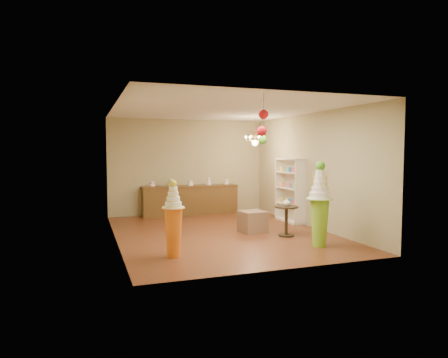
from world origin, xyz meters
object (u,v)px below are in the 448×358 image
object	(u,v)px
pedestal_green	(320,211)
round_table	(286,217)
pedestal_orange	(173,226)
sideboard	(190,200)

from	to	relation	value
pedestal_green	round_table	distance (m)	1.18
pedestal_orange	sideboard	xyz separation A→B (m)	(1.57, 4.78, -0.12)
sideboard	round_table	distance (m)	4.08
round_table	pedestal_orange	bearing A→B (deg)	-162.25
sideboard	round_table	world-z (taller)	sideboard
sideboard	round_table	size ratio (longest dim) A/B	4.26
pedestal_orange	round_table	distance (m)	3.05
pedestal_orange	round_table	world-z (taller)	pedestal_orange
sideboard	pedestal_orange	bearing A→B (deg)	-108.21
pedestal_orange	sideboard	size ratio (longest dim) A/B	0.48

